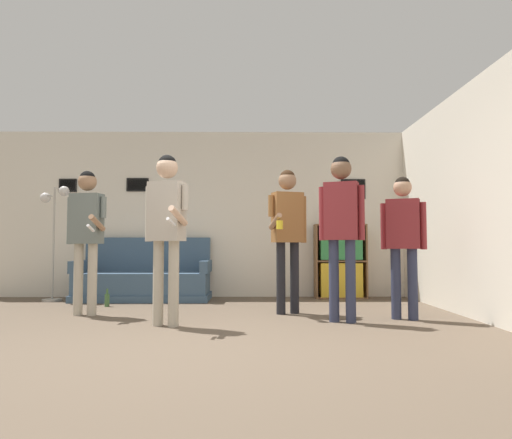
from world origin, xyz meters
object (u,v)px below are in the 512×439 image
Objects in this scene: person_spectator_near_bookshelf at (342,218)px; bottle_on_floor at (107,300)px; floor_lamp at (54,223)px; couch at (144,280)px; person_watcher_holding_cup at (288,224)px; person_player_foreground_left at (86,225)px; person_spectator_far_right at (403,232)px; person_player_foreground_center at (166,219)px; bookshelf at (340,261)px.

person_spectator_near_bookshelf is 3.39m from bottle_on_floor.
floor_lamp reaches higher than bottle_on_floor.
person_watcher_holding_cup is (2.09, -1.46, 0.79)m from couch.
floor_lamp is at bearing 159.13° from person_watcher_holding_cup.
person_player_foreground_left is 1.07× the size of person_spectator_far_right.
couch is 1.14× the size of person_player_foreground_center.
person_watcher_holding_cup is at bearing 2.40° from person_player_foreground_left.
person_player_foreground_center is (1.10, -0.74, 0.04)m from person_player_foreground_left.
person_spectator_far_right is at bearing 13.41° from person_spectator_near_bookshelf.
couch is at bearing 141.63° from person_spectator_near_bookshelf.
person_watcher_holding_cup is 1.36m from person_spectator_far_right.
bookshelf is 0.66× the size of person_player_foreground_center.
person_player_foreground_left is (-3.39, -1.75, 0.49)m from bookshelf.
floor_lamp reaches higher than person_spectator_far_right.
person_player_foreground_left is 0.96× the size of person_spectator_near_bookshelf.
couch is 2.55m from person_player_foreground_center.
person_spectator_near_bookshelf is (2.63, -2.08, 0.82)m from couch.
bookshelf is at bearing 47.32° from person_player_foreground_center.
person_watcher_holding_cup is (1.33, 0.84, -0.01)m from person_player_foreground_center.
person_spectator_near_bookshelf reaches higher than floor_lamp.
couch reaches higher than bottle_on_floor.
person_watcher_holding_cup is at bearing -15.79° from bottle_on_floor.
person_player_foreground_center is at bearing -71.75° from couch.
couch is 2.67m from person_watcher_holding_cup.
person_player_foreground_center reaches higher than bookshelf.
couch is at bearing 145.00° from person_watcher_holding_cup.
person_spectator_near_bookshelf is 1.12× the size of person_spectator_far_right.
bottle_on_floor is at bearing 156.20° from person_spectator_near_bookshelf.
person_watcher_holding_cup is 7.24× the size of bottle_on_floor.
couch is 1.15× the size of person_watcher_holding_cup.
couch is 3.45m from person_spectator_near_bookshelf.
bottle_on_floor is (-3.68, 1.13, -0.89)m from person_spectator_far_right.
person_player_foreground_left is at bearing 170.09° from person_spectator_near_bookshelf.
couch is 1.12× the size of person_spectator_near_bookshelf.
person_player_foreground_left reaches higher than person_spectator_far_right.
bottle_on_floor is (-3.37, -0.97, -0.49)m from bookshelf.
couch is 0.87m from bottle_on_floor.
person_player_foreground_center is at bearing -45.66° from floor_lamp.
couch is at bearing -176.46° from bookshelf.
floor_lamp is 3.00m from person_player_foreground_center.
person_player_foreground_center is 1.88m from person_spectator_near_bookshelf.
person_player_foreground_center is at bearing -173.38° from person_spectator_near_bookshelf.
bookshelf is 0.66× the size of person_watcher_holding_cup.
floor_lamp is 1.07× the size of person_spectator_far_right.
person_player_foreground_left reaches higher than couch.
person_spectator_near_bookshelf reaches higher than person_spectator_far_right.
person_watcher_holding_cup reaches higher than person_player_foreground_left.
person_player_foreground_center is at bearing -171.44° from person_spectator_far_right.
couch is at bearing 108.25° from person_player_foreground_center.
bookshelf is 2.38m from person_spectator_near_bookshelf.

